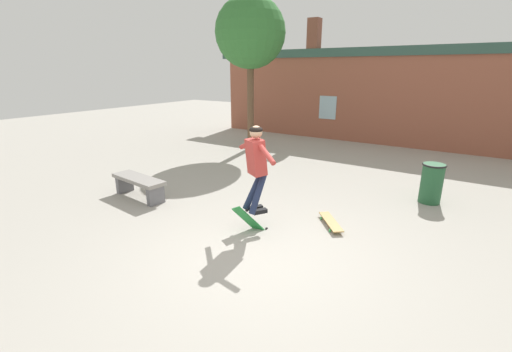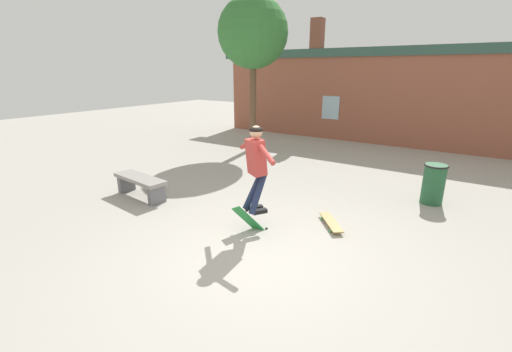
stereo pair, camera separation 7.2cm
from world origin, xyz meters
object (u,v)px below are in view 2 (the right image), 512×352
Objects in this scene: park_bench at (140,183)px; skater at (256,162)px; skateboard_resting at (331,222)px; trash_bin at (434,183)px; tree_left at (253,33)px; skateboard_flipping at (252,223)px.

skater is (2.99, 0.10, 0.90)m from park_bench.
park_bench is at bearing 63.67° from skateboard_resting.
tree_left is at bearing 160.14° from trash_bin.
park_bench is at bearing 123.35° from skater.
trash_bin is 2.61m from skateboard_resting.
trash_bin is 3.98m from skater.
trash_bin is 1.09× the size of skateboard_resting.
tree_left is at bearing 75.13° from skateboard_flipping.
skateboard_resting is at bearing -120.98° from trash_bin.
skateboard_flipping is at bearing 6.71° from park_bench.
park_bench is at bearing -149.30° from trash_bin.
skateboard_flipping is at bearing -127.48° from trash_bin.
trash_bin is 0.56× the size of skater.
tree_left is at bearing 7.15° from skateboard_resting.
skateboard_flipping is (-2.42, -3.16, -0.31)m from trash_bin.
skater is at bearing -55.14° from tree_left.
skater reaches higher than park_bench.
tree_left is 6.45m from park_bench.
skater is at bearing 89.81° from skateboard_resting.
tree_left reaches higher than park_bench.
skater reaches higher than trash_bin.
park_bench is 2.96m from skateboard_flipping.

